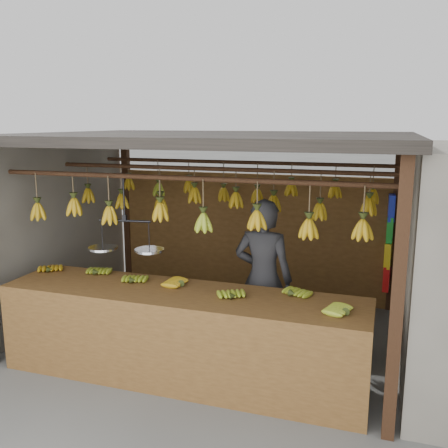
% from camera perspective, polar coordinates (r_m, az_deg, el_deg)
% --- Properties ---
extents(ground, '(80.00, 80.00, 0.00)m').
position_cam_1_polar(ground, '(6.23, -0.88, -12.34)').
color(ground, '#5B5B57').
extents(stall, '(4.30, 3.30, 2.40)m').
position_cam_1_polar(stall, '(6.03, 0.09, 6.31)').
color(stall, black).
rests_on(stall, ground).
extents(counter, '(3.63, 0.83, 0.96)m').
position_cam_1_polar(counter, '(4.89, -5.45, -10.25)').
color(counter, brown).
rests_on(counter, ground).
extents(hanging_bananas, '(3.60, 2.24, 0.40)m').
position_cam_1_polar(hanging_bananas, '(5.76, -0.98, 2.53)').
color(hanging_bananas, '#B08512').
rests_on(hanging_bananas, ground).
extents(balance_scale, '(0.79, 0.37, 0.76)m').
position_cam_1_polar(balance_scale, '(5.19, -11.16, -2.45)').
color(balance_scale, black).
rests_on(balance_scale, ground).
extents(vendor, '(0.65, 0.44, 1.75)m').
position_cam_1_polar(vendor, '(5.40, 4.51, -6.27)').
color(vendor, '#262628').
rests_on(vendor, ground).
extents(bag_bundles, '(0.08, 0.26, 1.28)m').
position_cam_1_polar(bag_bundles, '(6.90, 18.34, -2.02)').
color(bag_bundles, '#1426BF').
rests_on(bag_bundles, ground).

